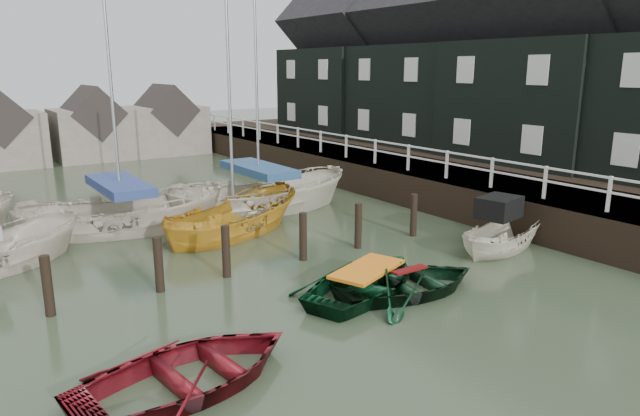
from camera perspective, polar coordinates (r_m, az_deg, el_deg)
ground at (r=13.52m, az=0.97°, el=-9.57°), size 120.00×120.00×0.00m
pier at (r=26.54m, az=5.15°, el=3.65°), size 3.04×32.00×2.70m
land_strip at (r=30.43m, az=13.18°, el=3.29°), size 14.00×38.00×1.50m
quay_houses at (r=29.07m, az=15.80°, el=13.93°), size 6.52×28.14×10.01m
mooring_pilings at (r=15.25m, az=-9.06°, el=-4.97°), size 13.72×0.22×1.80m
far_sheds at (r=37.15m, az=-22.01°, el=7.40°), size 14.00×4.08×4.39m
rowboat_red at (r=10.57m, az=-12.77°, el=-17.07°), size 4.40×3.38×0.84m
rowboat_green at (r=14.27m, az=4.70°, el=-8.32°), size 4.82×4.16×0.84m
rowboat_dkgreen at (r=14.32m, az=8.86°, el=-8.37°), size 4.22×3.29×0.80m
motorboat at (r=18.34m, az=17.65°, el=-3.51°), size 4.11×2.21×2.33m
sailboat_b at (r=20.50m, az=-19.08°, el=-1.97°), size 7.25×4.31×10.90m
sailboat_c at (r=19.44m, az=-8.55°, el=-2.33°), size 6.33×4.24×10.30m
sailboat_d at (r=22.25m, az=-6.05°, el=-0.06°), size 7.44×3.99×12.82m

